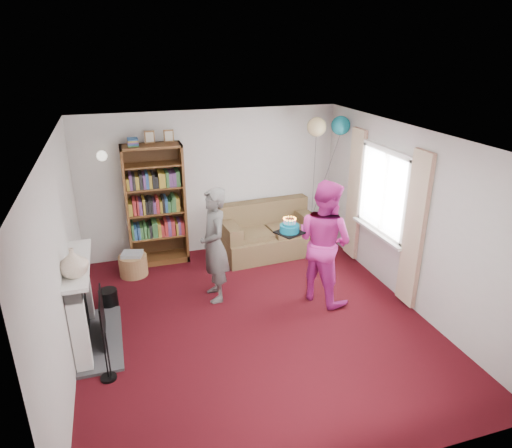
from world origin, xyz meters
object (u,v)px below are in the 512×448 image
object	(u,v)px
person_striped	(214,245)
person_magenta	(324,242)
bookcase	(156,206)
sofa	(267,234)
birthday_cake	(289,229)

from	to	relation	value
person_striped	person_magenta	xyz separation A→B (m)	(1.49, -0.47, 0.06)
bookcase	sofa	world-z (taller)	bookcase
person_striped	bookcase	bearing A→B (deg)	-157.97
person_striped	birthday_cake	world-z (taller)	person_striped
sofa	birthday_cake	distance (m)	1.92
bookcase	person_striped	size ratio (longest dim) A/B	1.33
sofa	person_magenta	bearing A→B (deg)	-85.88
bookcase	person_striped	distance (m)	1.65
bookcase	sofa	distance (m)	2.02
bookcase	birthday_cake	bearing A→B (deg)	-50.29
birthday_cake	bookcase	bearing A→B (deg)	129.71
person_striped	birthday_cake	distance (m)	1.10
birthday_cake	sofa	bearing A→B (deg)	80.94
sofa	person_magenta	xyz separation A→B (m)	(0.25, -1.75, 0.57)
sofa	birthday_cake	xyz separation A→B (m)	(-0.27, -1.72, 0.82)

